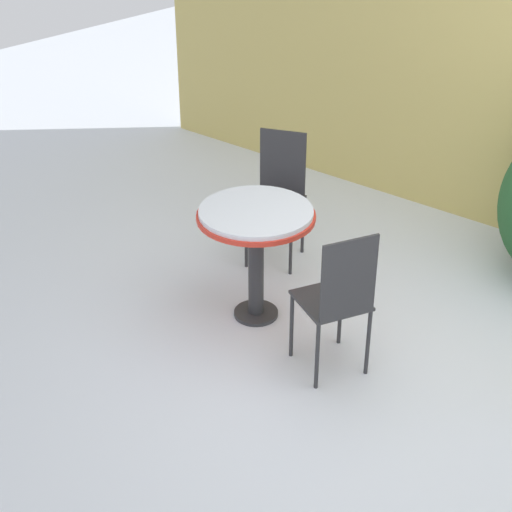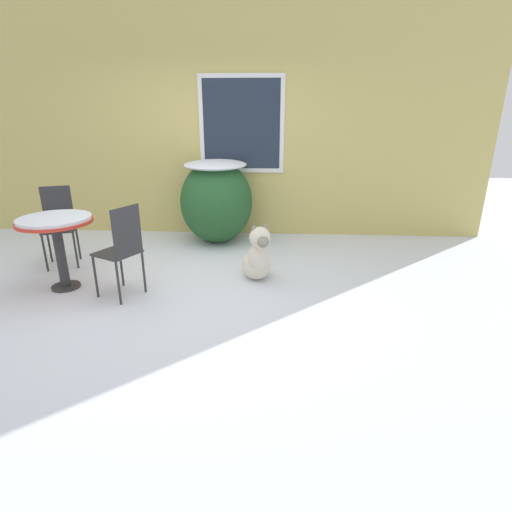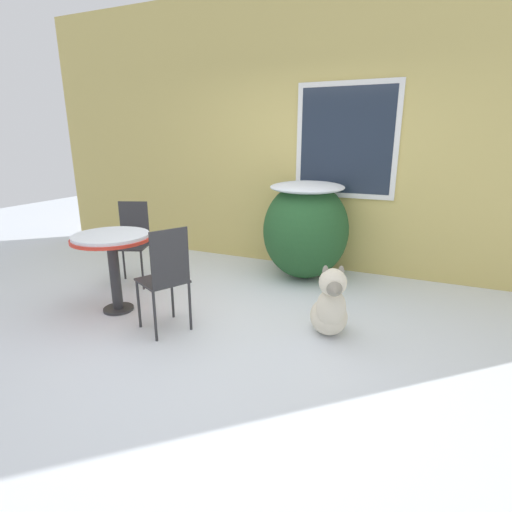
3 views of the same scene
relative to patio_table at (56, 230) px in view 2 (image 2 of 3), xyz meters
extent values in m
plane|color=silver|center=(1.23, -0.02, -0.64)|extent=(16.00, 16.00, 0.00)
cube|color=tan|center=(1.23, 2.18, 1.04)|extent=(8.00, 0.06, 3.36)
cube|color=silver|center=(1.70, 2.13, 0.96)|extent=(1.20, 0.04, 1.33)
cube|color=#1E2838|center=(1.70, 2.12, 0.96)|extent=(1.08, 0.01, 1.21)
ellipsoid|color=#235128|center=(1.37, 1.72, -0.06)|extent=(1.00, 1.08, 1.15)
ellipsoid|color=silver|center=(1.37, 1.72, 0.45)|extent=(0.85, 0.92, 0.12)
cylinder|color=#2D2D30|center=(0.00, 0.00, -0.63)|extent=(0.29, 0.29, 0.03)
cylinder|color=#2D2D30|center=(0.00, 0.00, -0.27)|extent=(0.10, 0.10, 0.68)
cylinder|color=red|center=(0.00, 0.00, 0.09)|extent=(0.73, 0.73, 0.03)
cylinder|color=silver|center=(0.00, 0.00, 0.12)|extent=(0.70, 0.70, 0.03)
cube|color=#2D2D30|center=(-0.35, 0.65, -0.18)|extent=(0.47, 0.47, 0.02)
cube|color=#2D2D30|center=(-0.42, 0.81, 0.06)|extent=(0.32, 0.14, 0.47)
cylinder|color=#2D2D30|center=(-0.45, 0.43, -0.42)|extent=(0.02, 0.02, 0.45)
cylinder|color=#2D2D30|center=(-0.14, 0.55, -0.42)|extent=(0.02, 0.02, 0.45)
cylinder|color=#2D2D30|center=(-0.57, 0.74, -0.42)|extent=(0.02, 0.02, 0.45)
cylinder|color=#2D2D30|center=(-0.26, 0.86, -0.42)|extent=(0.02, 0.02, 0.45)
cube|color=#2D2D30|center=(0.66, -0.13, -0.18)|extent=(0.49, 0.49, 0.02)
cube|color=#2D2D30|center=(0.82, -0.21, 0.06)|extent=(0.17, 0.31, 0.47)
cylinder|color=#2D2D30|center=(0.59, 0.09, -0.42)|extent=(0.02, 0.02, 0.45)
cylinder|color=#2D2D30|center=(0.44, -0.21, -0.42)|extent=(0.02, 0.02, 0.45)
cylinder|color=#2D2D30|center=(0.89, -0.06, -0.42)|extent=(0.02, 0.02, 0.45)
cylinder|color=#2D2D30|center=(0.74, -0.36, -0.42)|extent=(0.02, 0.02, 0.45)
ellipsoid|color=beige|center=(2.01, 0.38, -0.49)|extent=(0.44, 0.48, 0.31)
ellipsoid|color=beige|center=(2.05, 0.27, -0.35)|extent=(0.31, 0.29, 0.33)
sphere|color=beige|center=(2.06, 0.25, -0.12)|extent=(0.23, 0.23, 0.23)
cone|color=gray|center=(2.11, 0.10, -0.14)|extent=(0.15, 0.13, 0.13)
ellipsoid|color=gray|center=(1.99, 0.24, -0.03)|extent=(0.06, 0.05, 0.10)
ellipsoid|color=gray|center=(2.11, 0.28, -0.03)|extent=(0.06, 0.05, 0.10)
ellipsoid|color=beige|center=(1.94, 0.56, -0.57)|extent=(0.12, 0.20, 0.06)
camera|label=1|loc=(2.70, -3.29, 2.27)|focal=55.00mm
camera|label=2|loc=(2.26, -3.76, 1.13)|focal=28.00mm
camera|label=3|loc=(2.72, -2.76, 1.00)|focal=28.00mm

